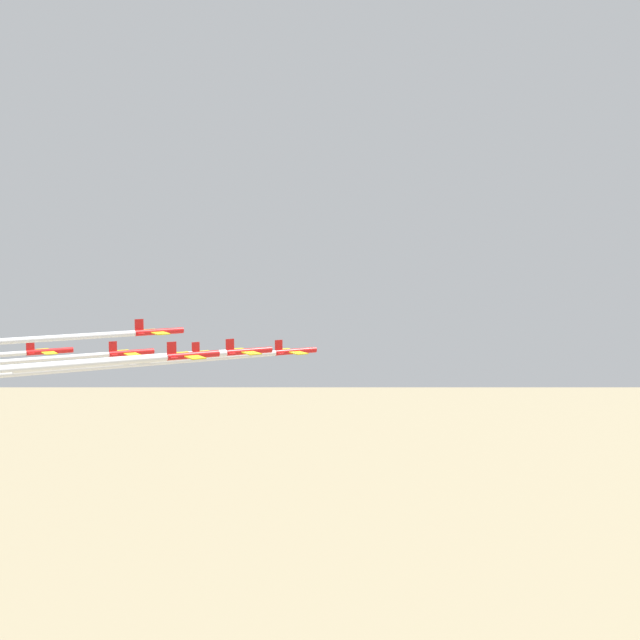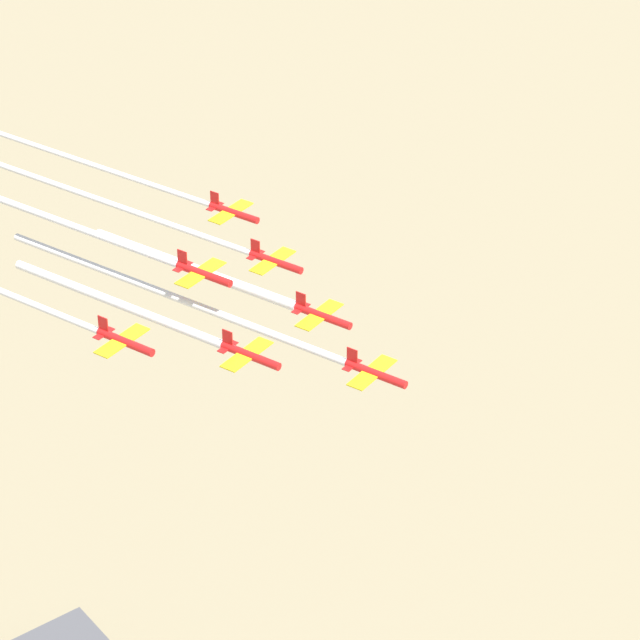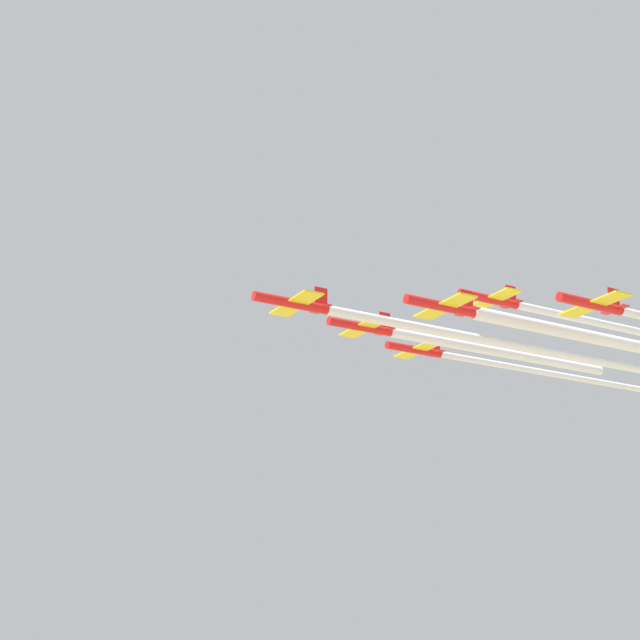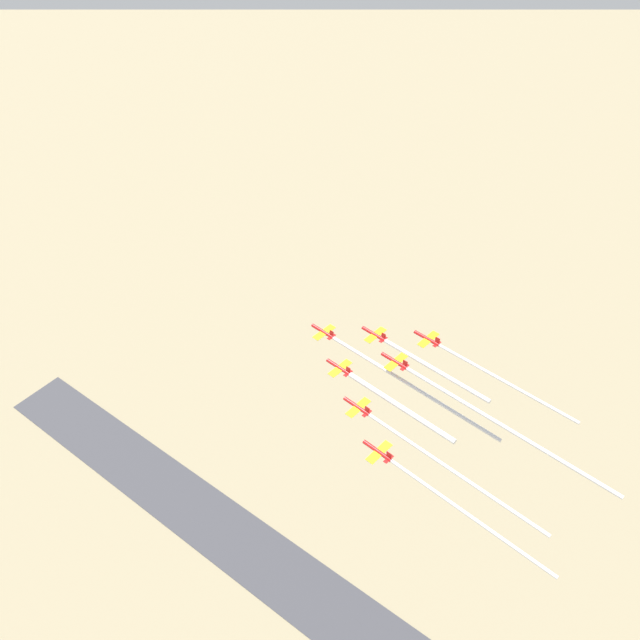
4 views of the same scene
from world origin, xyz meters
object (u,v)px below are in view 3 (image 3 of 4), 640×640
at_px(jet_1, 443,306).
at_px(jet_3, 593,304).
at_px(jet_5, 416,350).
at_px(jet_2, 363,327).
at_px(jet_0, 294,303).
at_px(jet_4, 491,299).

bearing_deg(jet_1, jet_3, -120.47).
distance_m(jet_1, jet_5, 24.58).
xyz_separation_m(jet_1, jet_2, (-4.30, 13.46, 2.12)).
bearing_deg(jet_0, jet_4, -90.00).
bearing_deg(jet_2, jet_5, -59.53).
distance_m(jet_2, jet_4, 14.26).
height_order(jet_2, jet_4, jet_4).
height_order(jet_1, jet_3, jet_3).
bearing_deg(jet_3, jet_4, 0.00).
height_order(jet_3, jet_4, jet_4).
xyz_separation_m(jet_1, jet_5, (4.98, 23.84, 3.26)).
distance_m(jet_4, jet_5, 14.25).
xyz_separation_m(jet_4, jet_5, (-4.30, 13.46, -1.90)).
height_order(jet_0, jet_1, jet_0).
bearing_deg(jet_2, jet_0, 120.47).
height_order(jet_2, jet_3, jet_2).
bearing_deg(jet_2, jet_3, -150.46).
bearing_deg(jet_1, jet_4, -59.53).
relative_size(jet_1, jet_3, 1.00).
xyz_separation_m(jet_1, jet_4, (9.29, 10.39, 5.16)).
bearing_deg(jet_1, jet_0, 59.53).
relative_size(jet_0, jet_2, 1.00).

